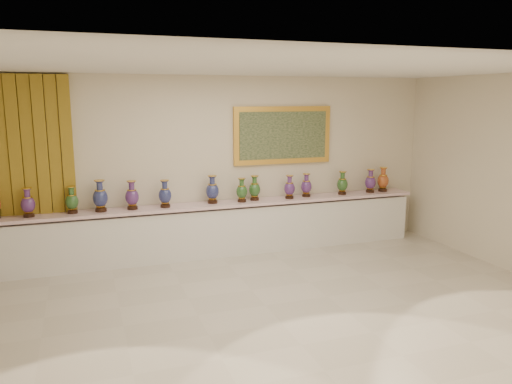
% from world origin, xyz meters
% --- Properties ---
extents(ground, '(8.00, 8.00, 0.00)m').
position_xyz_m(ground, '(0.00, 0.00, 0.00)').
color(ground, beige).
rests_on(ground, ground).
extents(room, '(8.00, 8.00, 8.00)m').
position_xyz_m(room, '(-2.35, 2.44, 1.58)').
color(room, beige).
rests_on(room, ground).
extents(counter, '(7.28, 0.48, 0.90)m').
position_xyz_m(counter, '(0.00, 2.27, 0.44)').
color(counter, white).
rests_on(counter, ground).
extents(vase_1, '(0.22, 0.22, 0.44)m').
position_xyz_m(vase_1, '(-2.90, 2.23, 1.10)').
color(vase_1, black).
rests_on(vase_1, counter).
extents(vase_2, '(0.23, 0.23, 0.42)m').
position_xyz_m(vase_2, '(-2.30, 2.27, 1.09)').
color(vase_2, black).
rests_on(vase_2, counter).
extents(vase_3, '(0.23, 0.23, 0.49)m').
position_xyz_m(vase_3, '(-1.88, 2.25, 1.12)').
color(vase_3, black).
rests_on(vase_3, counter).
extents(vase_4, '(0.23, 0.23, 0.46)m').
position_xyz_m(vase_4, '(-1.41, 2.25, 1.10)').
color(vase_4, black).
rests_on(vase_4, counter).
extents(vase_5, '(0.26, 0.26, 0.44)m').
position_xyz_m(vase_5, '(-0.89, 2.22, 1.10)').
color(vase_5, black).
rests_on(vase_5, counter).
extents(vase_6, '(0.27, 0.27, 0.47)m').
position_xyz_m(vase_6, '(-0.09, 2.28, 1.11)').
color(vase_6, black).
rests_on(vase_6, counter).
extents(vase_7, '(0.24, 0.24, 0.41)m').
position_xyz_m(vase_7, '(0.40, 2.21, 1.08)').
color(vase_7, black).
rests_on(vase_7, counter).
extents(vase_8, '(0.23, 0.23, 0.43)m').
position_xyz_m(vase_8, '(0.65, 2.28, 1.09)').
color(vase_8, black).
rests_on(vase_8, counter).
extents(vase_9, '(0.23, 0.23, 0.41)m').
position_xyz_m(vase_9, '(1.27, 2.21, 1.08)').
color(vase_9, black).
rests_on(vase_9, counter).
extents(vase_10, '(0.24, 0.24, 0.41)m').
position_xyz_m(vase_10, '(1.63, 2.28, 1.09)').
color(vase_10, black).
rests_on(vase_10, counter).
extents(vase_11, '(0.25, 0.25, 0.42)m').
position_xyz_m(vase_11, '(2.33, 2.24, 1.09)').
color(vase_11, black).
rests_on(vase_11, counter).
extents(vase_12, '(0.22, 0.22, 0.43)m').
position_xyz_m(vase_12, '(2.92, 2.25, 1.09)').
color(vase_12, black).
rests_on(vase_12, counter).
extents(vase_13, '(0.27, 0.27, 0.46)m').
position_xyz_m(vase_13, '(3.20, 2.26, 1.11)').
color(vase_13, black).
rests_on(vase_13, counter).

